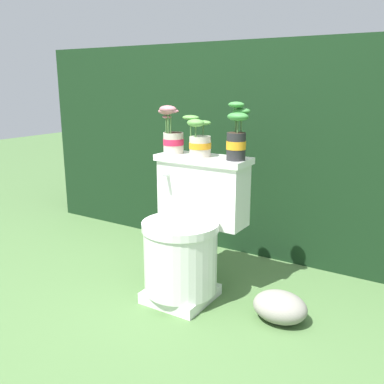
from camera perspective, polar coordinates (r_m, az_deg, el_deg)
ground_plane at (r=2.07m, az=-0.26°, el=-14.56°), size 12.00×12.00×0.00m
hedge_backdrop at (r=2.73m, az=11.07°, el=5.99°), size 3.16×0.62×1.23m
toilet at (r=2.03m, az=-0.45°, el=-5.62°), size 0.46×0.47×0.66m
potted_plant_left at (r=2.11m, az=-2.69°, el=7.75°), size 0.11×0.13×0.24m
potted_plant_midleft at (r=2.02m, az=0.97°, el=6.93°), size 0.13×0.14×0.19m
potted_plant_middle at (r=1.93m, az=5.99°, el=7.43°), size 0.11×0.11×0.26m
garden_stone at (r=1.94m, az=11.64°, el=-14.77°), size 0.24×0.19×0.13m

